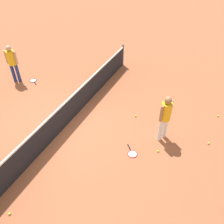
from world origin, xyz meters
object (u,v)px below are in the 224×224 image
(tennis_ball_by_net, at_px, (136,116))
(tennis_ball_stray_right, at_px, (209,143))
(player_far_side, at_px, (12,61))
(tennis_ball_stray_left, at_px, (9,214))
(tennis_racket_near_player, at_px, (132,153))
(player_near_side, at_px, (165,115))
(tennis_ball_baseline, at_px, (158,151))
(tennis_racket_far_player, at_px, (33,81))
(tennis_ball_near_player, at_px, (218,116))

(tennis_ball_by_net, xyz_separation_m, tennis_ball_stray_right, (-0.23, -2.66, 0.00))
(player_far_side, height_order, tennis_ball_stray_left, player_far_side)
(tennis_racket_near_player, height_order, tennis_ball_stray_right, tennis_ball_stray_right)
(player_far_side, relative_size, tennis_racket_near_player, 3.15)
(player_near_side, height_order, tennis_ball_baseline, player_near_side)
(player_near_side, relative_size, tennis_ball_stray_left, 25.76)
(tennis_ball_stray_right, bearing_deg, tennis_ball_by_net, 84.98)
(tennis_racket_far_player, relative_size, tennis_ball_stray_left, 8.88)
(tennis_ball_stray_left, distance_m, tennis_ball_stray_right, 6.22)
(tennis_ball_near_player, bearing_deg, tennis_racket_far_player, 97.80)
(tennis_racket_far_player, distance_m, tennis_ball_by_net, 5.09)
(player_near_side, relative_size, tennis_ball_baseline, 25.76)
(player_near_side, relative_size, tennis_racket_far_player, 2.90)
(player_far_side, relative_size, tennis_ball_stray_left, 25.76)
(tennis_racket_far_player, xyz_separation_m, tennis_ball_by_net, (-0.28, -5.08, 0.02))
(tennis_ball_near_player, bearing_deg, tennis_ball_stray_right, 176.08)
(player_far_side, xyz_separation_m, tennis_ball_near_player, (1.39, -8.47, -0.98))
(tennis_ball_by_net, bearing_deg, player_near_side, -118.36)
(tennis_ball_baseline, bearing_deg, tennis_racket_far_player, 76.21)
(tennis_ball_baseline, bearing_deg, tennis_racket_near_player, 121.13)
(player_near_side, relative_size, player_far_side, 1.00)
(tennis_racket_near_player, distance_m, tennis_ball_stray_left, 3.77)
(tennis_racket_far_player, bearing_deg, player_far_side, 117.11)
(player_near_side, height_order, tennis_racket_far_player, player_near_side)
(tennis_ball_by_net, xyz_separation_m, tennis_ball_stray_left, (-4.89, 1.47, 0.00))
(tennis_ball_baseline, distance_m, tennis_ball_stray_right, 1.74)
(player_near_side, height_order, tennis_ball_by_net, player_near_side)
(player_near_side, xyz_separation_m, tennis_racket_near_player, (-1.07, 0.62, -1.00))
(player_near_side, bearing_deg, tennis_racket_far_player, 81.72)
(player_near_side, distance_m, tennis_ball_baseline, 1.17)
(tennis_racket_near_player, bearing_deg, tennis_ball_stray_left, 147.45)
(tennis_ball_near_player, height_order, tennis_ball_by_net, same)
(tennis_racket_near_player, height_order, tennis_ball_baseline, tennis_ball_baseline)
(player_near_side, bearing_deg, player_far_side, 85.06)
(tennis_racket_near_player, distance_m, tennis_racket_far_player, 5.98)
(tennis_ball_stray_left, bearing_deg, tennis_racket_far_player, 34.96)
(player_far_side, height_order, tennis_racket_near_player, player_far_side)
(tennis_racket_far_player, bearing_deg, tennis_ball_baseline, -103.79)
(tennis_racket_far_player, distance_m, tennis_ball_stray_right, 7.76)
(tennis_racket_near_player, xyz_separation_m, tennis_ball_stray_right, (1.47, -2.10, 0.02))
(tennis_racket_near_player, bearing_deg, player_far_side, 75.09)
(tennis_ball_baseline, xyz_separation_m, tennis_ball_stray_left, (-3.61, 2.74, 0.00))
(player_near_side, height_order, tennis_ball_stray_left, player_near_side)
(tennis_racket_near_player, height_order, tennis_racket_far_player, same)
(tennis_racket_far_player, bearing_deg, tennis_ball_stray_left, -145.04)
(player_near_side, relative_size, tennis_ball_stray_right, 25.76)
(tennis_racket_far_player, relative_size, tennis_ball_by_net, 8.88)
(tennis_racket_far_player, bearing_deg, player_near_side, -98.28)
(player_near_side, distance_m, tennis_ball_near_player, 2.73)
(tennis_ball_near_player, bearing_deg, tennis_racket_near_player, 144.14)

